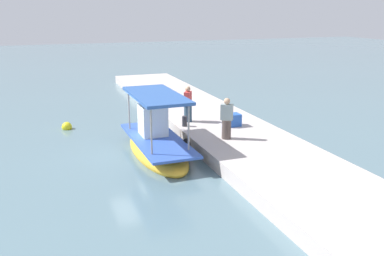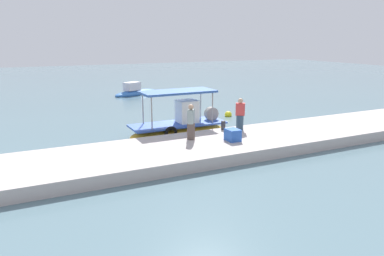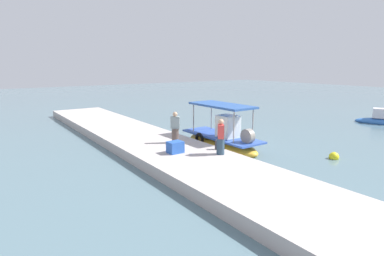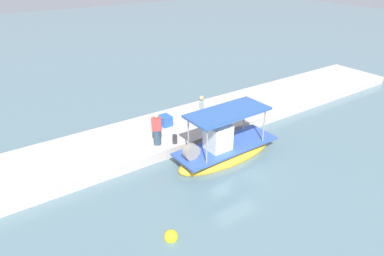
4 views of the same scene
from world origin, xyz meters
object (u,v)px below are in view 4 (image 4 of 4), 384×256
Objects in this scene: main_fishing_boat at (225,149)px; mooring_bollard at (175,139)px; cargo_crate at (165,120)px; marker_buoy at (171,237)px; fisherman_by_crate at (157,130)px; fisherman_near_bollard at (201,112)px.

main_fishing_boat is 11.86× the size of mooring_bollard.
mooring_bollard is at bearing 71.73° from cargo_crate.
marker_buoy is (3.42, 5.14, -0.69)m from mooring_bollard.
mooring_bollard is 0.66× the size of cargo_crate.
mooring_bollard is at bearing 150.68° from fisherman_by_crate.
marker_buoy is (5.22, 3.28, -0.37)m from main_fishing_boat.
marker_buoy is (4.12, 7.27, -0.74)m from cargo_crate.
marker_buoy is (2.63, 5.59, -1.24)m from fisherman_by_crate.
fisherman_near_bollard reaches higher than fisherman_by_crate.
marker_buoy is at bearing 46.50° from fisherman_near_bollard.
fisherman_by_crate is at bearing -29.32° from mooring_bollard.
main_fishing_boat reaches higher than fisherman_by_crate.
fisherman_near_bollard is 1.01× the size of fisherman_by_crate.
main_fishing_boat is at bearing 105.47° from cargo_crate.
cargo_crate is 8.39m from marker_buoy.
fisherman_by_crate is at bearing -115.23° from marker_buoy.
main_fishing_boat is 11.23× the size of marker_buoy.
fisherman_by_crate is (3.23, 0.59, -0.01)m from fisherman_near_bollard.
mooring_bollard is at bearing -45.92° from main_fishing_boat.
fisherman_near_bollard is 8.61m from marker_buoy.
mooring_bollard is (1.81, -1.87, 0.33)m from main_fishing_boat.
fisherman_by_crate is at bearing 10.39° from fisherman_near_bollard.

